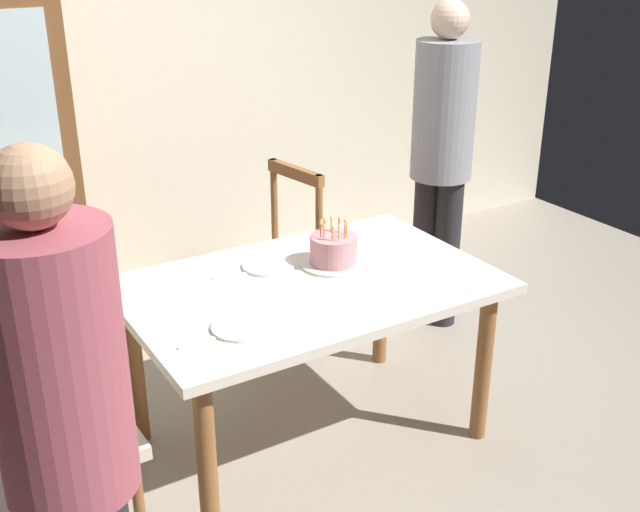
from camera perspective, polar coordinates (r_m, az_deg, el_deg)
name	(u,v)px	position (r m, az deg, el deg)	size (l,w,h in m)	color
ground	(310,436)	(3.50, -0.72, -13.05)	(6.40, 6.40, 0.00)	#9E9384
back_wall	(141,72)	(4.58, -12.99, 12.99)	(6.40, 0.10, 2.60)	beige
dining_table	(309,303)	(3.16, -0.78, -3.45)	(1.46, 0.94, 0.75)	silver
birthday_cake	(333,251)	(3.24, 0.99, 0.34)	(0.28, 0.28, 0.20)	silver
plate_near_celebrant	(242,327)	(2.78, -5.73, -5.19)	(0.22, 0.22, 0.01)	white
plate_far_side	(268,266)	(3.25, -3.80, -0.70)	(0.22, 0.22, 0.01)	white
fork_near_celebrant	(202,341)	(2.71, -8.63, -6.19)	(0.18, 0.02, 0.01)	silver
fork_far_side	(235,275)	(3.18, -6.26, -1.43)	(0.18, 0.02, 0.01)	silver
chair_spindle_back	(271,266)	(3.98, -3.61, -0.73)	(0.51, 0.51, 0.95)	tan
chair_upholstered	(37,429)	(2.80, -20.03, -11.83)	(0.46, 0.45, 0.95)	beige
person_celebrant	(68,436)	(2.00, -17.99, -12.40)	(0.32, 0.32, 1.67)	#262328
person_guest	(442,149)	(4.11, 8.91, 7.77)	(0.32, 0.32, 1.73)	#262328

